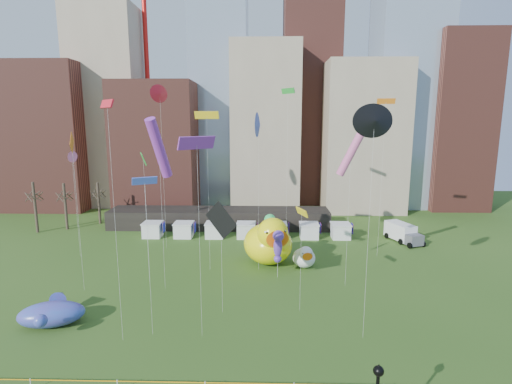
{
  "coord_description": "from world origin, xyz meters",
  "views": [
    {
      "loc": [
        4.01,
        -23.16,
        18.13
      ],
      "look_at": [
        3.19,
        10.59,
        12.0
      ],
      "focal_mm": 27.0,
      "sensor_mm": 36.0,
      "label": 1
    }
  ],
  "objects_px": {
    "seahorse_purple": "(278,244)",
    "box_truck": "(402,233)",
    "small_duck": "(304,257)",
    "whale_inflatable": "(52,313)",
    "seahorse_green": "(270,228)",
    "big_duck": "(269,242)"
  },
  "relations": [
    {
      "from": "seahorse_green",
      "to": "box_truck",
      "type": "distance_m",
      "value": 22.92
    },
    {
      "from": "whale_inflatable",
      "to": "seahorse_green",
      "type": "bearing_deg",
      "value": 24.77
    },
    {
      "from": "box_truck",
      "to": "small_duck",
      "type": "bearing_deg",
      "value": -165.23
    },
    {
      "from": "small_duck",
      "to": "whale_inflatable",
      "type": "xyz_separation_m",
      "value": [
        -24.25,
        -14.55,
        -0.24
      ]
    },
    {
      "from": "seahorse_purple",
      "to": "box_truck",
      "type": "relative_size",
      "value": 0.85
    },
    {
      "from": "box_truck",
      "to": "seahorse_purple",
      "type": "bearing_deg",
      "value": -163.49
    },
    {
      "from": "small_duck",
      "to": "seahorse_purple",
      "type": "relative_size",
      "value": 0.7
    },
    {
      "from": "seahorse_purple",
      "to": "box_truck",
      "type": "height_order",
      "value": "seahorse_purple"
    },
    {
      "from": "seahorse_green",
      "to": "whale_inflatable",
      "type": "relative_size",
      "value": 0.9
    },
    {
      "from": "whale_inflatable",
      "to": "seahorse_purple",
      "type": "bearing_deg",
      "value": 14.21
    },
    {
      "from": "small_duck",
      "to": "whale_inflatable",
      "type": "distance_m",
      "value": 28.28
    },
    {
      "from": "big_duck",
      "to": "seahorse_purple",
      "type": "bearing_deg",
      "value": -91.65
    },
    {
      "from": "big_duck",
      "to": "seahorse_green",
      "type": "xyz_separation_m",
      "value": [
        0.14,
        0.44,
        1.65
      ]
    },
    {
      "from": "seahorse_green",
      "to": "whale_inflatable",
      "type": "bearing_deg",
      "value": -137.33
    },
    {
      "from": "small_duck",
      "to": "box_truck",
      "type": "relative_size",
      "value": 0.6
    },
    {
      "from": "seahorse_purple",
      "to": "seahorse_green",
      "type": "bearing_deg",
      "value": 86.6
    },
    {
      "from": "seahorse_green",
      "to": "seahorse_purple",
      "type": "bearing_deg",
      "value": -76.2
    },
    {
      "from": "seahorse_purple",
      "to": "small_duck",
      "type": "bearing_deg",
      "value": 30.1
    },
    {
      "from": "seahorse_purple",
      "to": "whale_inflatable",
      "type": "height_order",
      "value": "seahorse_purple"
    },
    {
      "from": "big_duck",
      "to": "small_duck",
      "type": "distance_m",
      "value": 4.9
    },
    {
      "from": "seahorse_green",
      "to": "box_truck",
      "type": "height_order",
      "value": "seahorse_green"
    },
    {
      "from": "seahorse_green",
      "to": "whale_inflatable",
      "type": "xyz_separation_m",
      "value": [
        -19.91,
        -16.12,
        -3.52
      ]
    }
  ]
}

